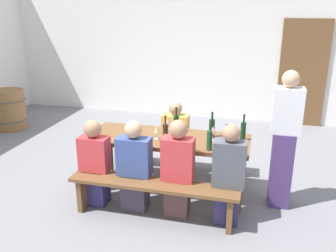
{
  "coord_description": "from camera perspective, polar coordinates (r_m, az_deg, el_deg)",
  "views": [
    {
      "loc": [
        1.06,
        -4.15,
        2.35
      ],
      "look_at": [
        0.0,
        0.0,
        0.9
      ],
      "focal_mm": 38.53,
      "sensor_mm": 36.0,
      "label": 1
    }
  ],
  "objects": [
    {
      "name": "wine_glass_1",
      "position": [
        4.46,
        7.15,
        -0.67
      ],
      "size": [
        0.07,
        0.07,
        0.18
      ],
      "color": "silver",
      "rests_on": "tasting_table"
    },
    {
      "name": "wine_glass_2",
      "position": [
        4.47,
        -1.82,
        -0.57
      ],
      "size": [
        0.07,
        0.07,
        0.18
      ],
      "color": "silver",
      "rests_on": "tasting_table"
    },
    {
      "name": "bench_far",
      "position": [
        5.33,
        1.82,
        -3.28
      ],
      "size": [
        1.95,
        0.3,
        0.45
      ],
      "color": "brown",
      "rests_on": "ground"
    },
    {
      "name": "seated_guest_near_1",
      "position": [
        4.26,
        -5.32,
        -6.71
      ],
      "size": [
        0.4,
        0.24,
        1.11
      ],
      "rotation": [
        0.0,
        0.0,
        1.57
      ],
      "color": "#42384B",
      "rests_on": "ground"
    },
    {
      "name": "back_wall",
      "position": [
        7.75,
        6.61,
        13.04
      ],
      "size": [
        14.0,
        0.2,
        3.2
      ],
      "primitive_type": "cube",
      "color": "white",
      "rests_on": "ground"
    },
    {
      "name": "wooden_door",
      "position": [
        7.65,
        20.52,
        7.76
      ],
      "size": [
        0.9,
        0.06,
        2.1
      ],
      "primitive_type": "cube",
      "color": "brown",
      "rests_on": "ground"
    },
    {
      "name": "seated_guest_near_0",
      "position": [
        4.45,
        -11.46,
        -5.98
      ],
      "size": [
        0.35,
        0.24,
        1.08
      ],
      "rotation": [
        0.0,
        0.0,
        1.57
      ],
      "color": "navy",
      "rests_on": "ground"
    },
    {
      "name": "tasting_table",
      "position": [
        4.6,
        0.0,
        -2.73
      ],
      "size": [
        2.05,
        0.76,
        0.75
      ],
      "color": "brown",
      "rests_on": "ground"
    },
    {
      "name": "wine_bottle_3",
      "position": [
        4.16,
        6.57,
        -2.19
      ],
      "size": [
        0.07,
        0.07,
        0.32
      ],
      "color": "#234C2D",
      "rests_on": "tasting_table"
    },
    {
      "name": "seated_guest_far_0",
      "position": [
        5.15,
        1.17,
        -2.32
      ],
      "size": [
        0.37,
        0.24,
        1.07
      ],
      "rotation": [
        0.0,
        0.0,
        -1.57
      ],
      "color": "#473757",
      "rests_on": "ground"
    },
    {
      "name": "wine_barrel",
      "position": [
        7.72,
        -23.72,
        2.42
      ],
      "size": [
        0.62,
        0.62,
        0.78
      ],
      "color": "olive",
      "rests_on": "ground"
    },
    {
      "name": "wine_bottle_0",
      "position": [
        4.52,
        11.8,
        -0.74
      ],
      "size": [
        0.07,
        0.07,
        0.34
      ],
      "color": "#143319",
      "rests_on": "tasting_table"
    },
    {
      "name": "wine_glass_3",
      "position": [
        4.45,
        -6.38,
        -1.02
      ],
      "size": [
        0.07,
        0.07,
        0.16
      ],
      "color": "silver",
      "rests_on": "tasting_table"
    },
    {
      "name": "ground_plane",
      "position": [
        4.88,
        0.0,
        -10.05
      ],
      "size": [
        24.0,
        24.0,
        0.0
      ],
      "primitive_type": "plane",
      "color": "slate"
    },
    {
      "name": "wine_bottle_5",
      "position": [
        4.69,
        1.3,
        0.41
      ],
      "size": [
        0.07,
        0.07,
        0.35
      ],
      "color": "#143319",
      "rests_on": "tasting_table"
    },
    {
      "name": "wine_glass_0",
      "position": [
        4.82,
        -0.09,
        0.7
      ],
      "size": [
        0.08,
        0.08,
        0.16
      ],
      "color": "silver",
      "rests_on": "tasting_table"
    },
    {
      "name": "wine_bottle_2",
      "position": [
        4.57,
        6.94,
        -0.28
      ],
      "size": [
        0.07,
        0.07,
        0.33
      ],
      "color": "#143319",
      "rests_on": "tasting_table"
    },
    {
      "name": "wine_bottle_4",
      "position": [
        4.34,
        -0.41,
        -1.09
      ],
      "size": [
        0.06,
        0.06,
        0.35
      ],
      "color": "#332814",
      "rests_on": "tasting_table"
    },
    {
      "name": "standing_host",
      "position": [
        4.43,
        17.86,
        -2.52
      ],
      "size": [
        0.33,
        0.24,
        1.67
      ],
      "rotation": [
        0.0,
        0.0,
        3.14
      ],
      "color": "#483269",
      "rests_on": "ground"
    },
    {
      "name": "seated_guest_near_3",
      "position": [
        4.05,
        9.56,
        -7.97
      ],
      "size": [
        0.35,
        0.24,
        1.16
      ],
      "rotation": [
        0.0,
        0.0,
        1.57
      ],
      "color": "navy",
      "rests_on": "ground"
    },
    {
      "name": "wine_bottle_1",
      "position": [
        4.16,
        9.17,
        -2.45
      ],
      "size": [
        0.08,
        0.08,
        0.32
      ],
      "color": "#234C2D",
      "rests_on": "tasting_table"
    },
    {
      "name": "bench_near",
      "position": [
        4.14,
        -2.38,
        -10.13
      ],
      "size": [
        1.95,
        0.3,
        0.45
      ],
      "color": "brown",
      "rests_on": "ground"
    },
    {
      "name": "seated_guest_near_2",
      "position": [
        4.12,
        1.55,
        -7.09
      ],
      "size": [
        0.36,
        0.24,
        1.16
      ],
      "rotation": [
        0.0,
        0.0,
        1.57
      ],
      "color": "brown",
      "rests_on": "ground"
    }
  ]
}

